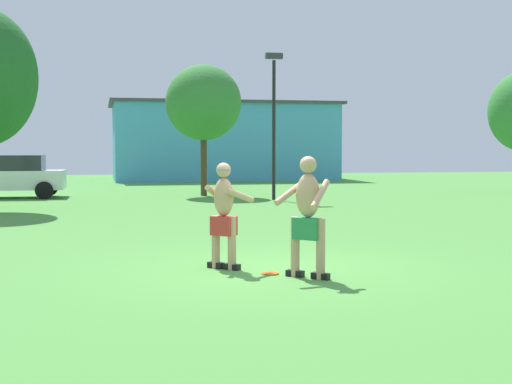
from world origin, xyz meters
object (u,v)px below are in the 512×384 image
player_in_green (308,213)px  tree_right_field (203,103)px  lamp_post (274,109)px  player_with_cap (224,211)px  frisbee (270,273)px  car_white_mid_lot (6,176)px

player_in_green → tree_right_field: bearing=86.6°
lamp_post → tree_right_field: (-2.12, 2.76, 0.36)m
player_with_cap → tree_right_field: 17.28m
lamp_post → player_with_cap: bearing=-106.5°
player_with_cap → frisbee: (0.58, -0.62, -0.88)m
player_with_cap → car_white_mid_lot: size_ratio=0.38×
tree_right_field → car_white_mid_lot: bearing=177.8°
player_in_green → car_white_mid_lot: (-6.26, 18.24, -0.10)m
player_in_green → frisbee: size_ratio=6.79×
car_white_mid_lot → lamp_post: bearing=-17.8°
player_with_cap → car_white_mid_lot: bearing=106.9°
frisbee → tree_right_field: bearing=85.1°
player_with_cap → frisbee: size_ratio=6.41×
frisbee → lamp_post: 15.58m
frisbee → lamp_post: lamp_post is taller
player_in_green → lamp_post: (3.17, 15.21, 2.29)m
player_in_green → lamp_post: 15.71m
car_white_mid_lot → player_with_cap: bearing=-73.1°
lamp_post → tree_right_field: 3.50m
lamp_post → player_in_green: bearing=-101.8°
lamp_post → tree_right_field: lamp_post is taller
player_in_green → car_white_mid_lot: player_in_green is taller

